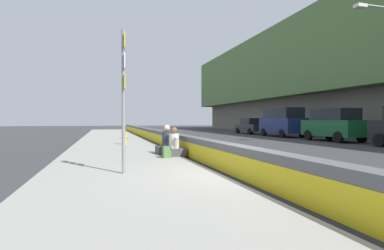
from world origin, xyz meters
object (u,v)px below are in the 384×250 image
(route_sign_post, at_px, (124,90))
(seated_person_foreground, at_px, (174,147))
(fire_hydrant, at_px, (124,136))
(parked_car_fourth, at_px, (282,122))
(backpack, at_px, (166,152))
(parked_car_midline, at_px, (251,126))
(parked_car_third, at_px, (334,124))
(seated_person_middle, at_px, (167,145))

(route_sign_post, height_order, seated_person_foreground, route_sign_post)
(fire_hydrant, xyz_separation_m, seated_person_foreground, (-6.35, -1.43, -0.11))
(parked_car_fourth, bearing_deg, backpack, 136.26)
(route_sign_post, xyz_separation_m, parked_car_midline, (22.98, -14.89, -1.37))
(fire_hydrant, relative_size, parked_car_third, 0.18)
(fire_hydrant, distance_m, backpack, 6.88)
(route_sign_post, relative_size, parked_car_fourth, 0.70)
(seated_person_foreground, bearing_deg, parked_car_fourth, -43.85)
(route_sign_post, xyz_separation_m, fire_hydrant, (9.76, -0.61, -1.65))
(seated_person_foreground, distance_m, backpack, 0.60)
(seated_person_foreground, relative_size, parked_car_third, 0.22)
(route_sign_post, relative_size, parked_car_third, 0.75)
(route_sign_post, relative_size, fire_hydrant, 4.09)
(backpack, relative_size, parked_car_third, 0.08)
(seated_person_foreground, bearing_deg, parked_car_third, -61.85)
(route_sign_post, distance_m, fire_hydrant, 9.92)
(backpack, xyz_separation_m, parked_car_fourth, (13.84, -13.24, 1.02))
(fire_hydrant, relative_size, parked_car_midline, 0.19)
(fire_hydrant, bearing_deg, parked_car_midline, -47.22)
(route_sign_post, height_order, parked_car_midline, route_sign_post)
(parked_car_third, bearing_deg, seated_person_foreground, 118.15)
(parked_car_fourth, bearing_deg, route_sign_post, 138.43)
(parked_car_third, relative_size, parked_car_fourth, 0.93)
(backpack, bearing_deg, seated_person_middle, -12.06)
(seated_person_foreground, relative_size, parked_car_midline, 0.24)
(seated_person_foreground, relative_size, seated_person_middle, 0.93)
(seated_person_foreground, distance_m, seated_person_middle, 0.91)
(parked_car_midline, bearing_deg, fire_hydrant, 132.78)
(route_sign_post, distance_m, seated_person_middle, 5.04)
(seated_person_middle, bearing_deg, seated_person_foreground, -174.34)
(seated_person_foreground, distance_m, parked_car_fourth, 18.59)
(parked_car_midline, bearing_deg, backpack, 146.54)
(fire_hydrant, height_order, parked_car_fourth, parked_car_fourth)
(seated_person_middle, height_order, parked_car_midline, parked_car_midline)
(parked_car_third, bearing_deg, fire_hydrant, 92.23)
(fire_hydrant, height_order, parked_car_third, parked_car_third)
(parked_car_third, bearing_deg, parked_car_midline, 0.28)
(route_sign_post, height_order, parked_car_third, route_sign_post)
(parked_car_third, height_order, parked_car_fourth, parked_car_fourth)
(backpack, height_order, parked_car_midline, parked_car_midline)
(seated_person_foreground, bearing_deg, parked_car_midline, -33.29)
(parked_car_third, bearing_deg, backpack, 118.96)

